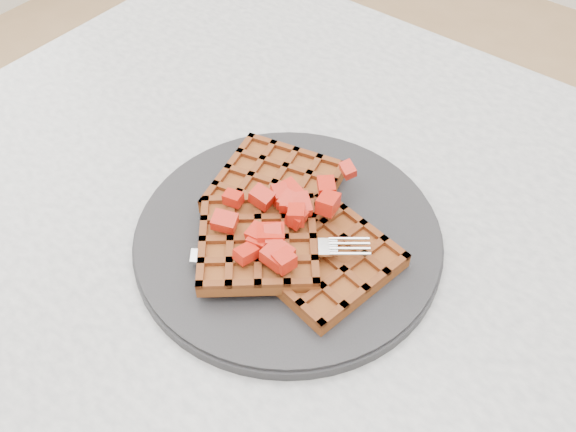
{
  "coord_description": "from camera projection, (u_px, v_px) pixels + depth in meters",
  "views": [
    {
      "loc": [
        0.15,
        -0.37,
        1.25
      ],
      "look_at": [
        -0.11,
        -0.04,
        0.79
      ],
      "focal_mm": 40.0,
      "sensor_mm": 36.0,
      "label": 1
    }
  ],
  "objects": [
    {
      "name": "fork",
      "position": [
        293.0,
        260.0,
        0.61
      ],
      "size": [
        0.16,
        0.13,
        0.02
      ],
      "primitive_type": null,
      "rotation": [
        0.0,
        0.0,
        -0.91
      ],
      "color": "silver",
      "rests_on": "plate"
    },
    {
      "name": "waffles",
      "position": [
        286.0,
        227.0,
        0.63
      ],
      "size": [
        0.23,
        0.22,
        0.03
      ],
      "color": "brown",
      "rests_on": "plate"
    },
    {
      "name": "table",
      "position": [
        386.0,
        336.0,
        0.71
      ],
      "size": [
        1.2,
        0.8,
        0.75
      ],
      "color": "silver",
      "rests_on": "ground"
    },
    {
      "name": "strawberry_pile",
      "position": [
        288.0,
        206.0,
        0.62
      ],
      "size": [
        0.15,
        0.15,
        0.02
      ],
      "primitive_type": null,
      "color": "#A00800",
      "rests_on": "waffles"
    },
    {
      "name": "plate",
      "position": [
        288.0,
        237.0,
        0.65
      ],
      "size": [
        0.31,
        0.31,
        0.02
      ],
      "primitive_type": "cylinder",
      "color": "black",
      "rests_on": "table"
    }
  ]
}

